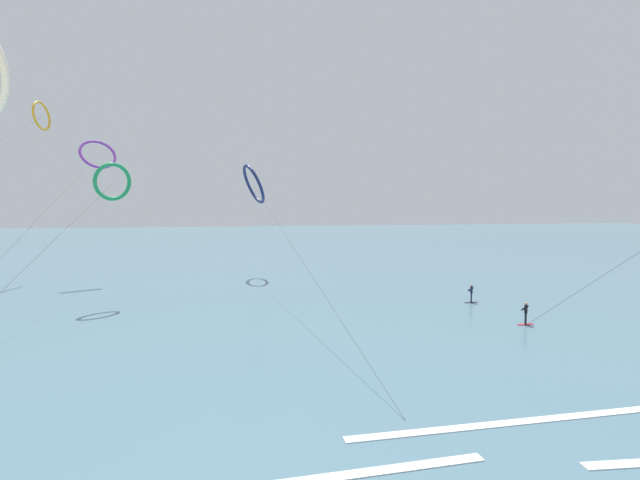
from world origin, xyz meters
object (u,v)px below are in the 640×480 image
kite_emerald (112,182)px  kite_amber (41,116)px  kite_navy (254,184)px  surfer_crimson (526,315)px  kite_violet (98,154)px  surfer_charcoal (471,295)px

kite_emerald → kite_amber: bearing=-92.8°
kite_emerald → kite_navy: (13.98, 14.68, 0.57)m
kite_navy → kite_emerald: bearing=125.4°
surfer_crimson → kite_violet: kite_violet is taller
surfer_crimson → kite_violet: (-35.71, 30.62, 14.12)m
kite_violet → kite_navy: 18.57m
surfer_crimson → kite_amber: (-43.14, 35.50, 19.14)m
kite_amber → kite_navy: bearing=-87.3°
kite_amber → surfer_crimson: bearing=-116.0°
kite_emerald → kite_amber: size_ratio=0.46×
surfer_charcoal → kite_emerald: bearing=102.9°
surfer_charcoal → kite_navy: 30.51m
surfer_charcoal → kite_navy: bearing=65.0°
surfer_charcoal → kite_emerald: kite_emerald is taller
surfer_charcoal → kite_amber: 54.74m
surfer_crimson → kite_navy: kite_navy is taller
kite_emerald → kite_violet: (-4.29, 14.65, 3.89)m
surfer_charcoal → kite_navy: size_ratio=0.04×
kite_amber → kite_navy: kite_amber is taller
surfer_charcoal → kite_emerald: (-31.77, 7.63, 10.24)m
kite_amber → surfer_charcoal: bearing=-108.6°
surfer_crimson → kite_violet: 49.11m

